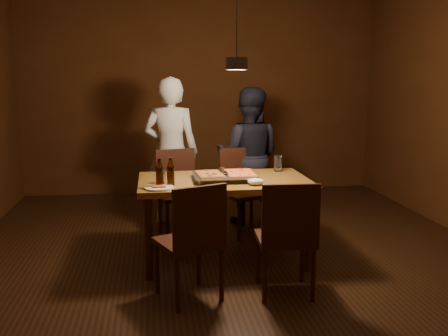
{
  "coord_description": "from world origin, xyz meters",
  "views": [
    {
      "loc": [
        -0.7,
        -4.12,
        1.64
      ],
      "look_at": [
        -0.08,
        0.16,
        0.85
      ],
      "focal_mm": 40.0,
      "sensor_mm": 36.0,
      "label": 1
    }
  ],
  "objects": [
    {
      "name": "pizza_cheese",
      "position": [
        0.06,
        0.13,
        0.81
      ],
      "size": [
        0.25,
        0.39,
        0.02
      ],
      "primitive_type": "cube",
      "rotation": [
        0.0,
        0.0,
        -0.01
      ],
      "color": "gold",
      "rests_on": "pizza_tray"
    },
    {
      "name": "water_glass_left",
      "position": [
        -0.63,
        0.08,
        0.8
      ],
      "size": [
        0.07,
        0.07,
        0.11
      ],
      "primitive_type": "cylinder",
      "color": "silver",
      "rests_on": "dining_table"
    },
    {
      "name": "beer_bottle_a",
      "position": [
        -0.65,
        -0.1,
        0.87
      ],
      "size": [
        0.06,
        0.06,
        0.24
      ],
      "color": "black",
      "rests_on": "dining_table"
    },
    {
      "name": "pizza_meat",
      "position": [
        -0.21,
        0.13,
        0.81
      ],
      "size": [
        0.24,
        0.36,
        0.02
      ],
      "primitive_type": "cube",
      "rotation": [
        0.0,
        0.0,
        0.08
      ],
      "color": "maroon",
      "rests_on": "pizza_tray"
    },
    {
      "name": "dining_table",
      "position": [
        -0.08,
        0.16,
        0.68
      ],
      "size": [
        1.5,
        0.9,
        0.75
      ],
      "color": "#8D5F24",
      "rests_on": "floor"
    },
    {
      "name": "beer_bottle_b",
      "position": [
        -0.56,
        -0.05,
        0.87
      ],
      "size": [
        0.06,
        0.06,
        0.24
      ],
      "color": "black",
      "rests_on": "dining_table"
    },
    {
      "name": "chair_near_left",
      "position": [
        -0.42,
        -0.66,
        0.54
      ],
      "size": [
        0.55,
        0.55,
        0.49
      ],
      "rotation": [
        0.0,
        0.0,
        0.39
      ],
      "color": "#38190F",
      "rests_on": "floor"
    },
    {
      "name": "water_glass_right",
      "position": [
        0.48,
        0.47,
        0.83
      ],
      "size": [
        0.08,
        0.08,
        0.16
      ],
      "primitive_type": "cylinder",
      "color": "silver",
      "rests_on": "dining_table"
    },
    {
      "name": "diner_dark",
      "position": [
        0.36,
        1.31,
        0.77
      ],
      "size": [
        0.88,
        0.78,
        1.53
      ],
      "primitive_type": "imported",
      "rotation": [
        0.0,
        0.0,
        2.84
      ],
      "color": "black",
      "rests_on": "floor"
    },
    {
      "name": "napkin",
      "position": [
        0.15,
        -0.12,
        0.78
      ],
      "size": [
        0.14,
        0.1,
        0.06
      ],
      "primitive_type": "ellipsoid",
      "color": "white",
      "rests_on": "dining_table"
    },
    {
      "name": "pizza_tray",
      "position": [
        -0.08,
        0.14,
        0.77
      ],
      "size": [
        0.58,
        0.49,
        0.05
      ],
      "primitive_type": "cube",
      "rotation": [
        0.0,
        0.0,
        -0.08
      ],
      "color": "silver",
      "rests_on": "dining_table"
    },
    {
      "name": "chair_far_left",
      "position": [
        -0.45,
        1.0,
        0.54
      ],
      "size": [
        0.49,
        0.49,
        0.49
      ],
      "rotation": [
        0.0,
        0.0,
        3.34
      ],
      "color": "#38190F",
      "rests_on": "floor"
    },
    {
      "name": "chair_far_right",
      "position": [
        0.23,
        0.98,
        0.54
      ],
      "size": [
        0.54,
        0.54,
        0.49
      ],
      "rotation": [
        0.0,
        0.0,
        3.48
      ],
      "color": "#38190F",
      "rests_on": "floor"
    },
    {
      "name": "chair_near_right",
      "position": [
        0.27,
        -0.68,
        0.54
      ],
      "size": [
        0.45,
        0.45,
        0.49
      ],
      "rotation": [
        0.0,
        0.0,
        -0.07
      ],
      "color": "#38190F",
      "rests_on": "floor"
    },
    {
      "name": "spatula",
      "position": [
        -0.08,
        0.15,
        0.81
      ],
      "size": [
        0.11,
        0.25,
        0.04
      ],
      "primitive_type": null,
      "rotation": [
        0.0,
        0.0,
        0.1
      ],
      "color": "silver",
      "rests_on": "pizza_tray"
    },
    {
      "name": "diner_white",
      "position": [
        -0.5,
        1.34,
        0.82
      ],
      "size": [
        0.67,
        0.5,
        1.65
      ],
      "primitive_type": "imported",
      "rotation": [
        0.0,
        0.0,
        2.95
      ],
      "color": "silver",
      "rests_on": "floor"
    },
    {
      "name": "pendant_lamp",
      "position": [
        0.0,
        0.0,
        1.76
      ],
      "size": [
        0.18,
        0.18,
        1.1
      ],
      "color": "black",
      "rests_on": "ceiling"
    },
    {
      "name": "plate_slice",
      "position": [
        -0.66,
        -0.15,
        0.76
      ],
      "size": [
        0.24,
        0.24,
        0.03
      ],
      "color": "white",
      "rests_on": "dining_table"
    },
    {
      "name": "room_shell",
      "position": [
        0.0,
        0.0,
        1.4
      ],
      "size": [
        6.0,
        6.0,
        6.0
      ],
      "color": "#331F0D",
      "rests_on": "ground"
    }
  ]
}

